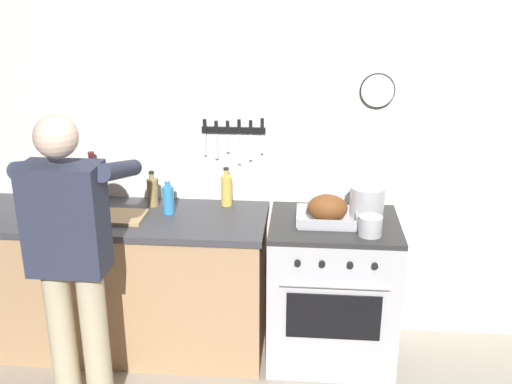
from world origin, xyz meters
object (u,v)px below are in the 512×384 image
object	(u,v)px
bottle_cooking_oil	(226,190)
bottle_hot_sauce	(88,200)
person_cook	(71,252)
bottle_dish_soap	(168,199)
cutting_board	(114,217)
stove	(332,290)
saucepan	(370,226)
roasting_pan	(327,210)
bottle_vinegar	(152,192)
bottle_wine_red	(93,180)
stock_pot	(367,202)

from	to	relation	value
bottle_cooking_oil	bottle_hot_sauce	bearing A→B (deg)	-167.78
person_cook	bottle_hot_sauce	world-z (taller)	person_cook
bottle_dish_soap	cutting_board	bearing A→B (deg)	-160.76
stove	saucepan	bearing A→B (deg)	-43.23
person_cook	saucepan	distance (m)	1.60
roasting_pan	bottle_vinegar	distance (m)	1.10
person_cook	cutting_board	world-z (taller)	person_cook
cutting_board	bottle_wine_red	size ratio (longest dim) A/B	1.13
saucepan	bottle_wine_red	size ratio (longest dim) A/B	0.42
bottle_cooking_oil	bottle_vinegar	world-z (taller)	bottle_cooking_oil
person_cook	bottle_wine_red	xyz separation A→B (m)	(-0.18, 0.88, 0.08)
saucepan	bottle_hot_sauce	bearing A→B (deg)	172.67
saucepan	bottle_cooking_oil	world-z (taller)	bottle_cooking_oil
saucepan	bottle_dish_soap	xyz separation A→B (m)	(-1.19, 0.23, 0.04)
bottle_cooking_oil	bottle_vinegar	xyz separation A→B (m)	(-0.46, -0.05, -0.01)
bottle_vinegar	bottle_hot_sauce	size ratio (longest dim) A/B	1.27
bottle_wine_red	bottle_hot_sauce	size ratio (longest dim) A/B	1.79
person_cook	bottle_vinegar	xyz separation A→B (m)	(0.22, 0.81, 0.04)
stock_pot	bottle_hot_sauce	world-z (taller)	stock_pot
cutting_board	bottle_dish_soap	xyz separation A→B (m)	(0.31, 0.11, 0.08)
roasting_pan	person_cook	bearing A→B (deg)	-154.40
stock_pot	cutting_board	world-z (taller)	stock_pot
person_cook	roasting_pan	distance (m)	1.44
bottle_hot_sauce	bottle_dish_soap	size ratio (longest dim) A/B	0.80
bottle_hot_sauce	bottle_cooking_oil	bearing A→B (deg)	12.22
stove	person_cook	world-z (taller)	person_cook
bottle_dish_soap	bottle_wine_red	bearing A→B (deg)	159.77
cutting_board	bottle_dish_soap	world-z (taller)	bottle_dish_soap
stove	roasting_pan	size ratio (longest dim) A/B	2.56
cutting_board	bottle_vinegar	xyz separation A→B (m)	(0.18, 0.22, 0.08)
bottle_wine_red	bottle_vinegar	world-z (taller)	bottle_wine_red
bottle_cooking_oil	bottle_wine_red	size ratio (longest dim) A/B	0.77
person_cook	roasting_pan	xyz separation A→B (m)	(1.30, 0.62, 0.02)
stock_pot	bottle_cooking_oil	size ratio (longest dim) A/B	0.83
bottle_dish_soap	stock_pot	bearing A→B (deg)	2.16
bottle_wine_red	bottle_hot_sauce	xyz separation A→B (m)	(0.03, -0.20, -0.06)
saucepan	bottle_vinegar	bearing A→B (deg)	165.36
stove	bottle_hot_sauce	bearing A→B (deg)	178.40
bottle_dish_soap	bottle_cooking_oil	bearing A→B (deg)	26.94
bottle_wine_red	bottle_dish_soap	size ratio (longest dim) A/B	1.43
bottle_wine_red	bottle_vinegar	bearing A→B (deg)	-10.99
stove	cutting_board	distance (m)	1.39
bottle_hot_sauce	saucepan	bearing A→B (deg)	-7.33
bottle_cooking_oil	bottle_wine_red	world-z (taller)	bottle_wine_red
stock_pot	bottle_cooking_oil	bearing A→B (deg)	171.78
stock_pot	bottle_wine_red	distance (m)	1.73
person_cook	bottle_vinegar	world-z (taller)	person_cook
stock_pot	stove	bearing A→B (deg)	-152.87
bottle_vinegar	bottle_cooking_oil	bearing A→B (deg)	6.54
bottle_vinegar	person_cook	bearing A→B (deg)	-105.17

